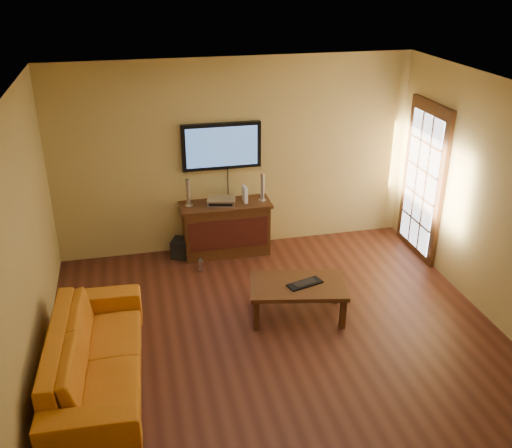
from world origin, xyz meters
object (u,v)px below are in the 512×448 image
object	(u,v)px
av_receiver	(221,201)
keyboard	(305,283)
television	(222,146)
game_console	(245,194)
media_console	(226,228)
speaker_left	(188,194)
speaker_right	(262,188)
subwoofer	(182,248)
coffee_table	(298,288)
bottle	(201,265)
sofa	(95,346)

from	to	relation	value
av_receiver	keyboard	xyz separation A→B (m)	(0.66, -1.78, -0.36)
television	keyboard	bearing A→B (deg)	-73.12
television	game_console	bearing A→B (deg)	-34.13
media_console	keyboard	world-z (taller)	media_console
media_console	television	bearing A→B (deg)	90.00
media_console	speaker_left	xyz separation A→B (m)	(-0.50, 0.04, 0.55)
speaker_right	subwoofer	bearing A→B (deg)	179.18
coffee_table	game_console	xyz separation A→B (m)	(-0.25, 1.77, 0.50)
bottle	keyboard	size ratio (longest dim) A/B	0.46
keyboard	speaker_right	bearing A→B (deg)	92.44
sofa	bottle	xyz separation A→B (m)	(1.29, 1.96, -0.33)
coffee_table	subwoofer	distance (m)	2.13
game_console	av_receiver	bearing A→B (deg)	178.71
subwoofer	bottle	distance (m)	0.52
sofa	speaker_left	world-z (taller)	speaker_left
speaker_left	av_receiver	bearing A→B (deg)	-4.64
bottle	keyboard	distance (m)	1.72
speaker_right	game_console	size ratio (longest dim) A/B	1.73
av_receiver	media_console	bearing A→B (deg)	10.65
television	coffee_table	size ratio (longest dim) A/B	0.90
game_console	bottle	bearing A→B (deg)	-149.34
game_console	television	bearing A→B (deg)	143.19
game_console	subwoofer	size ratio (longest dim) A/B	0.85
speaker_left	speaker_right	size ratio (longest dim) A/B	0.98
television	bottle	bearing A→B (deg)	-123.52
sofa	keyboard	xyz separation A→B (m)	(2.33, 0.64, 0.01)
bottle	television	bearing A→B (deg)	56.48
av_receiver	game_console	world-z (taller)	game_console
media_console	speaker_right	world-z (taller)	speaker_right
game_console	keyboard	xyz separation A→B (m)	(0.32, -1.79, -0.43)
speaker_right	av_receiver	xyz separation A→B (m)	(-0.58, 0.00, -0.14)
keyboard	av_receiver	bearing A→B (deg)	110.23
subwoofer	media_console	bearing A→B (deg)	21.60
av_receiver	television	bearing A→B (deg)	87.94
television	av_receiver	distance (m)	0.75
speaker_left	speaker_right	world-z (taller)	speaker_right
coffee_table	subwoofer	world-z (taller)	coffee_table
game_console	bottle	size ratio (longest dim) A/B	1.10
game_console	keyboard	size ratio (longest dim) A/B	0.51
speaker_left	bottle	bearing A→B (deg)	-82.65
speaker_right	av_receiver	size ratio (longest dim) A/B	1.03
sofa	av_receiver	size ratio (longest dim) A/B	5.81
television	bottle	xyz separation A→B (m)	(-0.44, -0.66, -1.43)
sofa	speaker_left	size ratio (longest dim) A/B	5.73
keyboard	television	bearing A→B (deg)	106.88
speaker_left	av_receiver	xyz separation A→B (m)	(0.45, -0.04, -0.13)
sofa	subwoofer	world-z (taller)	sofa
media_console	coffee_table	xyz separation A→B (m)	(0.53, -1.76, -0.01)
media_console	game_console	world-z (taller)	game_console
coffee_table	game_console	size ratio (longest dim) A/B	5.38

